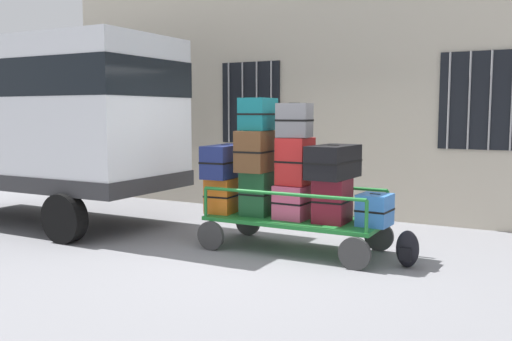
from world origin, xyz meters
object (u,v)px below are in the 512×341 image
Objects in this scene: suitcase_midleft_bottom at (259,193)px; suitcase_midleft_middle at (259,151)px; suitcase_center_top at (294,120)px; suitcase_midleft_top at (258,114)px; suitcase_center_middle at (295,161)px; suitcase_left_middle at (225,161)px; suitcase_midright_bottom at (333,200)px; suitcase_center_bottom at (296,201)px; backpack at (407,249)px; suitcase_right_bottom at (375,210)px; van at (42,114)px; luggage_cart at (295,224)px; suitcase_midright_middle at (333,162)px; suitcase_left_bottom at (227,194)px.

suitcase_midleft_middle reaches higher than suitcase_midleft_bottom.
suitcase_center_top is at bearing -2.60° from suitcase_midleft_middle.
suitcase_midleft_top reaches higher than suitcase_center_middle.
suitcase_left_middle is 1.65m from suitcase_midright_bottom.
suitcase_center_top reaches higher than suitcase_midleft_middle.
backpack is at bearing -5.55° from suitcase_center_bottom.
suitcase_right_bottom is (2.13, 0.02, -0.51)m from suitcase_left_middle.
suitcase_center_middle is 0.71m from suitcase_midright_bottom.
luggage_cart is (4.49, 0.18, -1.44)m from van.
suitcase_midleft_middle reaches higher than suitcase_midright_bottom.
suitcase_center_top is (4.49, 0.15, -0.08)m from van.
suitcase_midleft_top is at bearing -176.41° from luggage_cart.
backpack is (2.03, -0.07, -1.58)m from suitcase_midleft_top.
suitcase_midright_middle is at bearing -176.00° from suitcase_right_bottom.
suitcase_midleft_top reaches higher than suitcase_left_middle.
suitcase_midright_bottom is (5.02, 0.15, -1.09)m from van.
suitcase_midright_middle is (0.53, -0.02, 0.85)m from luggage_cart.
suitcase_left_bottom is at bearing 178.55° from luggage_cart.
suitcase_center_top is 1.14m from suitcase_midright_bottom.
suitcase_midright_bottom is at bearing -1.04° from suitcase_midleft_middle.
suitcase_left_middle is 1.42× the size of suitcase_midleft_bottom.
van is 10.45× the size of suitcase_center_top.
suitcase_center_top is at bearing 177.13° from backpack.
suitcase_midright_middle reaches higher than suitcase_midright_bottom.
suitcase_midleft_top is 1.15× the size of suitcase_center_top.
suitcase_midleft_bottom is 1.06m from suitcase_midright_bottom.
van is 3.99m from suitcase_midleft_middle.
luggage_cart is 0.65m from suitcase_midleft_bottom.
suitcase_midleft_middle is 1.07m from suitcase_midright_middle.
suitcase_midright_middle is at bearing -1.96° from suitcase_center_middle.
suitcase_midright_middle is 1.39m from backpack.
backpack is at bearing -4.14° from suitcase_center_middle.
suitcase_left_bottom reaches higher than suitcase_center_bottom.
luggage_cart is 2.77× the size of suitcase_left_middle.
suitcase_center_top is 1.52m from suitcase_right_bottom.
suitcase_right_bottom is at bearing 2.07° from van.
suitcase_center_middle reaches higher than suitcase_center_bottom.
suitcase_right_bottom is (1.06, -0.02, -0.03)m from suitcase_center_bottom.
suitcase_midleft_bottom is at bearing 178.81° from suitcase_midright_middle.
suitcase_midright_bottom is at bearing 175.26° from backpack.
suitcase_center_top reaches higher than suitcase_center_middle.
suitcase_left_middle is at bearing 179.19° from suitcase_midleft_middle.
suitcase_left_middle reaches higher than suitcase_midleft_bottom.
suitcase_center_middle is 1.43× the size of suitcase_right_bottom.
suitcase_right_bottom reaches higher than backpack.
suitcase_center_top is 2.13m from backpack.
luggage_cart is at bearing 177.18° from suitcase_midright_bottom.
suitcase_midleft_middle is at bearing -179.01° from suitcase_center_middle.
suitcase_midleft_bottom is at bearing -179.46° from suitcase_right_bottom.
suitcase_right_bottom is (1.60, 0.05, -1.17)m from suitcase_midleft_top.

